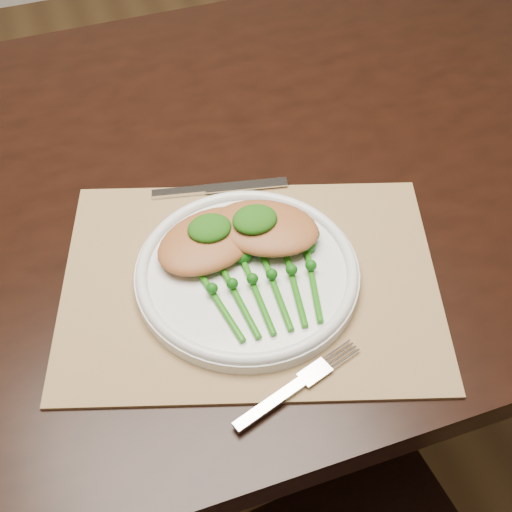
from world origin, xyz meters
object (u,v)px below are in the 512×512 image
object	(u,v)px
dinner_plate	(247,272)
broccolini_bundle	(267,292)
dining_table	(207,333)
placemat	(250,282)
chicken_fillet_left	(209,240)

from	to	relation	value
dinner_plate	broccolini_bundle	world-z (taller)	broccolini_bundle
dining_table	dinner_plate	distance (m)	0.44
dining_table	dinner_plate	world-z (taller)	dinner_plate
placemat	chicken_fillet_left	world-z (taller)	chicken_fillet_left
chicken_fillet_left	broccolini_bundle	distance (m)	0.10
broccolini_bundle	dinner_plate	bearing A→B (deg)	106.08
dining_table	placemat	xyz separation A→B (m)	(0.02, -0.20, 0.37)
dinner_plate	chicken_fillet_left	distance (m)	0.06
dining_table	broccolini_bundle	distance (m)	0.46
dinner_plate	placemat	bearing A→B (deg)	-58.12
dining_table	placemat	bearing A→B (deg)	-84.84
dining_table	chicken_fillet_left	world-z (taller)	chicken_fillet_left
placemat	dinner_plate	distance (m)	0.02
placemat	broccolini_bundle	xyz separation A→B (m)	(0.01, -0.04, 0.02)
dining_table	dinner_plate	bearing A→B (deg)	-85.49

